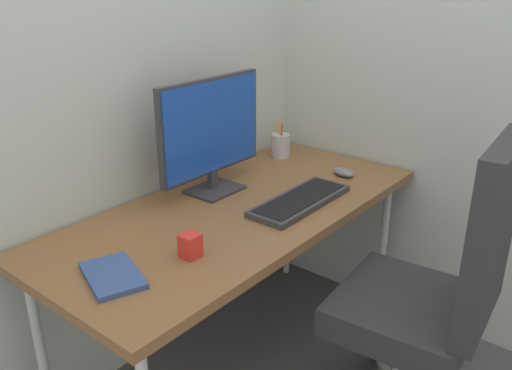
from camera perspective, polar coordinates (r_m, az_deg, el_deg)
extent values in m
plane|color=#4C4C51|center=(2.37, -1.66, -18.29)|extent=(8.00, 8.00, 0.00)
cube|color=#B7C1BC|center=(2.09, -10.45, 17.99)|extent=(2.90, 0.04, 2.80)
cube|color=#B7C1BC|center=(2.39, 15.13, 18.08)|extent=(0.04, 2.04, 2.80)
cube|color=brown|center=(1.99, -1.88, -2.82)|extent=(1.56, 0.70, 0.04)
cylinder|color=silver|center=(2.55, 13.48, -6.55)|extent=(0.03, 0.03, 0.68)
cylinder|color=silver|center=(2.00, -22.08, -16.47)|extent=(0.03, 0.03, 0.68)
cylinder|color=silver|center=(2.80, 3.40, -3.32)|extent=(0.03, 0.03, 0.68)
sphere|color=black|center=(2.40, 12.78, -17.49)|extent=(0.05, 0.05, 0.05)
cube|color=#B2B5BA|center=(2.28, 13.71, -18.76)|extent=(0.22, 0.20, 0.03)
cylinder|color=#B2B5BA|center=(2.08, 15.11, -17.52)|extent=(0.04, 0.04, 0.31)
cube|color=#2D2D33|center=(1.96, 15.72, -12.83)|extent=(0.52, 0.50, 0.10)
cube|color=#2D2D33|center=(1.75, 23.95, -5.11)|extent=(0.43, 0.11, 0.60)
cube|color=#333338|center=(2.13, -4.44, -0.48)|extent=(0.20, 0.16, 0.01)
cube|color=#333338|center=(2.12, -4.67, 0.72)|extent=(0.04, 0.02, 0.08)
cube|color=#333338|center=(2.06, -4.89, 6.30)|extent=(0.52, 0.02, 0.37)
cube|color=#1947B2|center=(2.05, -4.61, 6.23)|extent=(0.50, 0.01, 0.35)
cube|color=#333338|center=(2.01, 4.76, -1.71)|extent=(0.46, 0.17, 0.02)
cube|color=black|center=(2.01, 4.77, -1.38)|extent=(0.42, 0.14, 0.00)
ellipsoid|color=slate|center=(2.31, 9.38, 1.36)|extent=(0.08, 0.11, 0.03)
cylinder|color=#B2B5BA|center=(2.51, 2.66, 4.26)|extent=(0.09, 0.09, 0.11)
cylinder|color=#B2B5BA|center=(2.49, 2.58, 5.61)|extent=(0.02, 0.01, 0.13)
cylinder|color=#B2B5BA|center=(2.50, 2.80, 5.69)|extent=(0.02, 0.01, 0.13)
torus|color=#337FD8|center=(2.51, 2.67, 4.47)|extent=(0.03, 0.03, 0.01)
cylinder|color=orange|center=(2.51, 2.32, 5.33)|extent=(0.02, 0.02, 0.14)
cylinder|color=red|center=(2.48, 2.75, 5.16)|extent=(0.02, 0.01, 0.14)
cube|color=#334C8C|center=(1.59, -15.14, -9.36)|extent=(0.21, 0.25, 0.02)
cube|color=red|center=(1.65, -7.07, -6.49)|extent=(0.06, 0.06, 0.08)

